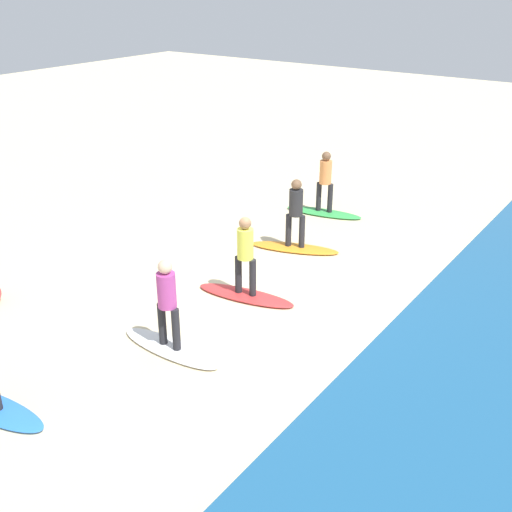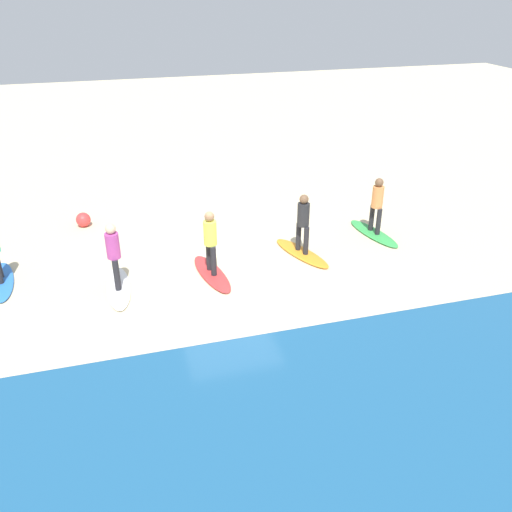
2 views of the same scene
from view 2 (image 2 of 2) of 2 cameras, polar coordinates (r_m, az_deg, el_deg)
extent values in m
plane|color=beige|center=(13.81, -3.05, -1.48)|extent=(60.00, 60.00, 0.00)
ellipsoid|color=green|center=(16.03, 12.40, 2.38)|extent=(0.94, 2.17, 0.09)
cylinder|color=#232328|center=(15.74, 12.91, 3.59)|extent=(0.14, 0.14, 0.78)
cylinder|color=#232328|center=(15.97, 12.21, 4.01)|extent=(0.14, 0.14, 0.78)
cylinder|color=#E58C4C|center=(15.59, 12.82, 6.15)|extent=(0.32, 0.32, 0.62)
sphere|color=brown|center=(15.44, 12.98, 7.63)|extent=(0.24, 0.24, 0.24)
ellipsoid|color=orange|center=(14.58, 4.88, 0.32)|extent=(1.23, 2.17, 0.09)
cylinder|color=#232328|center=(14.28, 5.36, 1.63)|extent=(0.14, 0.14, 0.78)
cylinder|color=#232328|center=(14.49, 4.54, 2.08)|extent=(0.14, 0.14, 0.78)
cylinder|color=#262628|center=(14.10, 5.06, 4.42)|extent=(0.32, 0.32, 0.62)
sphere|color=brown|center=(13.93, 5.13, 6.04)|extent=(0.24, 0.24, 0.24)
ellipsoid|color=red|center=(13.58, -4.72, -1.87)|extent=(0.90, 2.16, 0.09)
cylinder|color=#232328|center=(13.24, -4.54, -0.54)|extent=(0.14, 0.14, 0.78)
cylinder|color=#232328|center=(13.50, -5.03, 0.04)|extent=(0.14, 0.14, 0.78)
cylinder|color=#E0E04C|center=(13.06, -4.91, 2.47)|extent=(0.32, 0.32, 0.62)
sphere|color=#9E704C|center=(12.88, -4.98, 4.20)|extent=(0.24, 0.24, 0.24)
ellipsoid|color=white|center=(13.35, -14.42, -3.29)|extent=(0.58, 2.11, 0.09)
cylinder|color=#232328|center=(13.00, -14.61, -1.99)|extent=(0.14, 0.14, 0.78)
cylinder|color=#232328|center=(13.28, -14.66, -1.33)|extent=(0.14, 0.14, 0.78)
cylinder|color=#B74293|center=(12.82, -15.00, 1.07)|extent=(0.32, 0.32, 0.62)
sphere|color=beige|center=(12.64, -15.24, 2.81)|extent=(0.24, 0.24, 0.24)
ellipsoid|color=blue|center=(14.60, -25.45, -2.46)|extent=(0.79, 2.15, 0.09)
sphere|color=#E53838|center=(16.94, -17.90, 3.70)|extent=(0.44, 0.44, 0.44)
camera|label=1|loc=(8.48, -68.85, 5.32)|focal=43.50mm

